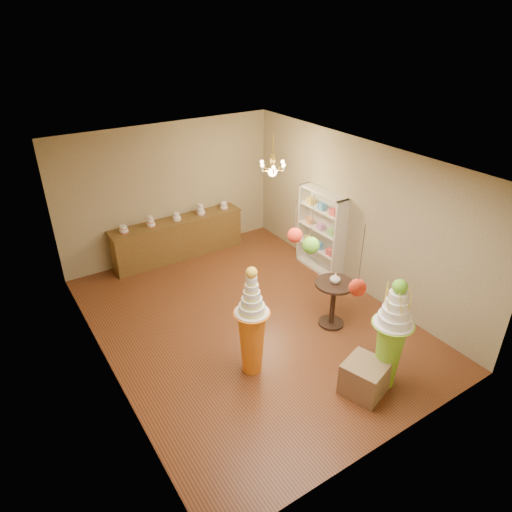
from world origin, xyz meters
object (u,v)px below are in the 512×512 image
pedestal_green (390,341)px  sideboard (178,238)px  round_table (333,298)px  pedestal_orange (252,333)px

pedestal_green → sideboard: bearing=99.4°
pedestal_green → sideboard: pedestal_green is taller
round_table → pedestal_orange: bearing=-173.2°
pedestal_orange → sideboard: (0.62, 4.08, -0.24)m
pedestal_orange → round_table: 1.86m
pedestal_green → sideboard: (-0.90, 5.43, -0.32)m
pedestal_green → pedestal_orange: 2.03m
pedestal_green → sideboard: size_ratio=0.61×
pedestal_green → pedestal_orange: bearing=138.6°
pedestal_orange → sideboard: 4.14m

